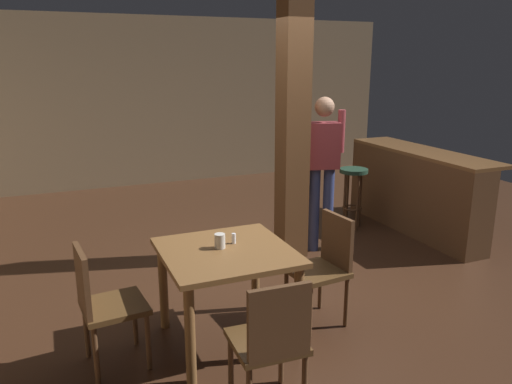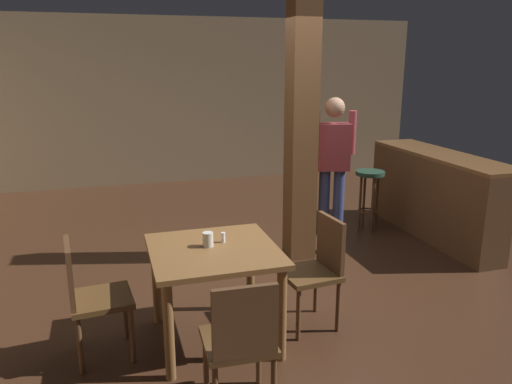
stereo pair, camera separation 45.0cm
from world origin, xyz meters
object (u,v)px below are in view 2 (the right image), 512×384
(dining_table, at_px, (214,264))
(bar_counter, at_px, (433,195))
(salt_shaker, at_px, (223,237))
(chair_west, at_px, (90,294))
(napkin_cup, at_px, (208,239))
(chair_east, at_px, (317,266))
(bar_stool_near, at_px, (369,186))
(chair_south, at_px, (241,340))
(standing_person, at_px, (333,165))

(dining_table, xyz_separation_m, bar_counter, (3.02, 1.54, -0.10))
(dining_table, height_order, salt_shaker, salt_shaker)
(chair_west, distance_m, napkin_cup, 0.91)
(bar_counter, bearing_deg, chair_east, -144.77)
(napkin_cup, xyz_separation_m, bar_stool_near, (2.41, 1.87, -0.22))
(chair_west, xyz_separation_m, chair_east, (1.73, -0.01, 0.00))
(bar_counter, bearing_deg, chair_west, -158.70)
(salt_shaker, bearing_deg, chair_south, -97.36)
(chair_west, distance_m, chair_south, 1.24)
(bar_stool_near, bearing_deg, chair_south, -130.73)
(chair_east, relative_size, standing_person, 0.52)
(chair_east, height_order, napkin_cup, chair_east)
(chair_east, bearing_deg, chair_south, -134.95)
(chair_west, distance_m, chair_east, 1.73)
(chair_south, height_order, chair_east, same)
(chair_east, relative_size, salt_shaker, 11.27)
(chair_west, distance_m, bar_stool_near, 3.78)
(dining_table, relative_size, chair_west, 1.05)
(chair_east, height_order, bar_stool_near, chair_east)
(salt_shaker, relative_size, bar_stool_near, 0.10)
(napkin_cup, relative_size, standing_person, 0.06)
(bar_counter, bearing_deg, bar_stool_near, 149.22)
(napkin_cup, height_order, salt_shaker, napkin_cup)
(dining_table, bearing_deg, chair_south, -91.92)
(chair_south, relative_size, napkin_cup, 8.10)
(dining_table, distance_m, napkin_cup, 0.19)
(bar_counter, bearing_deg, chair_south, -141.68)
(bar_stool_near, bearing_deg, standing_person, -145.63)
(salt_shaker, height_order, bar_counter, bar_counter)
(salt_shaker, bearing_deg, chair_east, -7.78)
(chair_west, xyz_separation_m, standing_person, (2.51, 1.39, 0.50))
(chair_east, bearing_deg, bar_stool_near, 51.38)
(chair_south, xyz_separation_m, bar_counter, (3.05, 2.41, 0.01))
(dining_table, bearing_deg, standing_person, 41.01)
(napkin_cup, distance_m, bar_stool_near, 3.06)
(chair_east, xyz_separation_m, standing_person, (0.78, 1.40, 0.50))
(chair_south, xyz_separation_m, napkin_cup, (-0.00, 0.92, 0.30))
(chair_south, relative_size, salt_shaker, 11.27)
(napkin_cup, bearing_deg, dining_table, -57.49)
(chair_west, bearing_deg, bar_counter, 21.30)
(chair_west, bearing_deg, bar_stool_near, 30.29)
(dining_table, xyz_separation_m, salt_shaker, (0.10, 0.10, 0.17))
(napkin_cup, bearing_deg, salt_shaker, 22.03)
(bar_stool_near, bearing_deg, chair_west, -149.71)
(chair_south, bearing_deg, standing_person, 54.12)
(dining_table, bearing_deg, chair_west, 179.03)
(dining_table, distance_m, standing_person, 2.17)
(standing_person, bearing_deg, chair_south, -125.88)
(bar_stool_near, bearing_deg, chair_east, -128.62)
(chair_south, xyz_separation_m, chair_east, (0.87, 0.87, 0.00))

